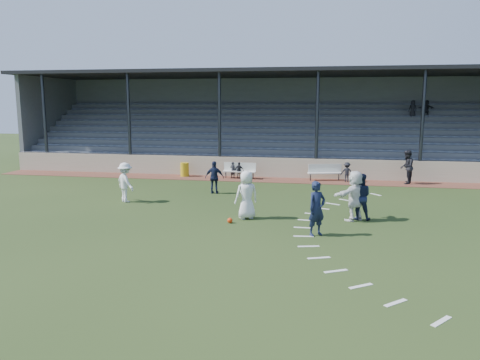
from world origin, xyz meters
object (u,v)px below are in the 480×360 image
object	(u,v)px
bench_left	(240,169)
official	(407,167)
bench_right	(325,171)
trash_bin	(185,169)
football	(230,220)
player_white_lead	(246,195)
player_navy_lead	(317,209)

from	to	relation	value
bench_left	official	xyz separation A→B (m)	(9.65, -0.17, 0.39)
bench_right	official	distance (m)	4.59
bench_left	trash_bin	bearing A→B (deg)	-178.88
football	player_white_lead	distance (m)	1.29
bench_right	trash_bin	world-z (taller)	bench_right
trash_bin	football	size ratio (longest dim) A/B	4.16
bench_left	player_white_lead	world-z (taller)	player_white_lead
bench_right	football	bearing A→B (deg)	-122.60
bench_right	trash_bin	xyz separation A→B (m)	(-8.61, -0.13, -0.14)
player_white_lead	official	bearing A→B (deg)	-159.55
trash_bin	official	size ratio (longest dim) A/B	0.45
trash_bin	football	xyz separation A→B (m)	(5.10, -10.64, -0.34)
player_white_lead	bench_left	bearing A→B (deg)	-108.99
player_navy_lead	official	bearing A→B (deg)	25.76
bench_left	football	xyz separation A→B (m)	(1.58, -10.52, -0.48)
trash_bin	football	distance (m)	11.80
football	player_white_lead	size ratio (longest dim) A/B	0.11
bench_left	bench_right	size ratio (longest dim) A/B	0.99
bench_right	player_navy_lead	size ratio (longest dim) A/B	1.06
bench_right	player_navy_lead	distance (m)	11.87
football	bench_left	bearing A→B (deg)	98.54
bench_right	football	world-z (taller)	bench_right
player_white_lead	player_navy_lead	size ratio (longest dim) A/B	1.00
official	trash_bin	bearing A→B (deg)	-74.58
bench_right	player_navy_lead	xyz separation A→B (m)	(-0.21, -11.86, 0.37)
official	player_white_lead	bearing A→B (deg)	-21.76
football	player_white_lead	xyz separation A→B (m)	(0.50, 0.82, 0.86)
bench_left	player_white_lead	xyz separation A→B (m)	(2.08, -9.69, 0.38)
bench_right	player_white_lead	bearing A→B (deg)	-121.37
player_white_lead	official	world-z (taller)	official
football	official	bearing A→B (deg)	52.07
bench_right	player_navy_lead	bearing A→B (deg)	-105.55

